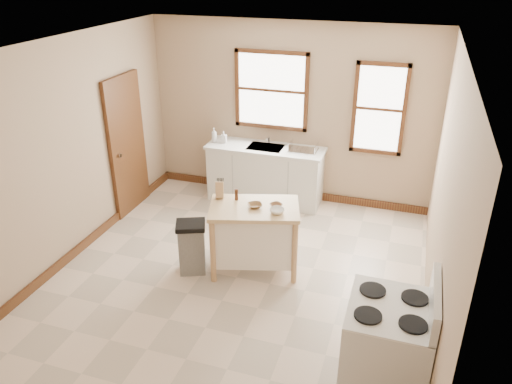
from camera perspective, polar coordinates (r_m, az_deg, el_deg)
floor at (r=6.34m, az=-2.27°, el=-9.72°), size 5.00×5.00×0.00m
ceiling at (r=5.24m, az=-2.82°, el=16.10°), size 5.00×5.00×0.00m
wall_back at (r=7.89m, az=3.88°, el=8.92°), size 4.50×0.04×2.80m
wall_left at (r=6.72m, az=-20.86°, el=4.22°), size 0.04×5.00×2.80m
wall_right at (r=5.35m, az=20.71°, el=-1.19°), size 0.04×5.00×2.80m
window_main at (r=7.85m, az=1.76°, el=11.54°), size 1.17×0.06×1.22m
window_side at (r=7.61m, az=13.90°, el=9.17°), size 0.77×0.06×1.37m
door_left at (r=7.80m, az=-14.51°, el=5.22°), size 0.06×0.90×2.10m
baseboard_back at (r=8.35m, az=3.56°, el=0.02°), size 4.50×0.04×0.12m
baseboard_left at (r=7.27m, az=-19.03°, el=-5.67°), size 0.04×5.00×0.12m
sink_counter at (r=8.02m, az=1.07°, el=2.09°), size 1.86×0.62×0.92m
faucet at (r=7.97m, az=1.49°, el=6.34°), size 0.03×0.03×0.22m
soap_bottle_a at (r=8.04m, az=-4.81°, el=6.50°), size 0.12×0.12×0.23m
soap_bottle_b at (r=8.02m, az=-3.71°, el=6.29°), size 0.09×0.09×0.18m
dish_rack at (r=7.71m, az=5.44°, el=5.10°), size 0.45×0.35×0.11m
kitchen_island at (r=6.27m, az=-0.19°, el=-5.29°), size 1.24×0.97×0.89m
knife_block at (r=6.25m, az=-4.18°, el=0.20°), size 0.13×0.13×0.20m
pepper_grinder at (r=6.19m, az=-2.25°, el=-0.28°), size 0.05×0.05×0.15m
bowl_a at (r=6.03m, az=-0.13°, el=-1.55°), size 0.24×0.24×0.04m
bowl_b at (r=6.05m, az=2.31°, el=-1.52°), size 0.20×0.20×0.04m
bowl_c at (r=5.90m, az=2.40°, el=-2.17°), size 0.25×0.25×0.06m
trash_bin at (r=6.32m, az=-7.34°, el=-6.28°), size 0.44×0.41×0.69m
gas_stove at (r=4.69m, az=14.75°, el=-15.97°), size 0.78×0.79×1.24m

